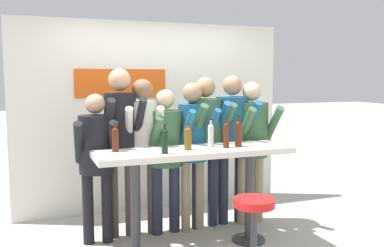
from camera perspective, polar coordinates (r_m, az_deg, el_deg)
name	(u,v)px	position (r m, az deg, el deg)	size (l,w,h in m)	color
back_wall	(153,116)	(5.73, -5.23, 0.98)	(3.61, 0.12, 2.48)	silver
tasting_table	(195,167)	(4.34, 0.40, -5.84)	(2.01, 0.57, 1.05)	silver
bar_stool	(254,225)	(3.90, 8.24, -13.26)	(0.38, 0.38, 0.71)	#333338
person_far_left	(96,152)	(4.59, -12.65, -3.77)	(0.47, 0.56, 1.59)	black
person_left	(121,133)	(4.69, -9.49, -1.21)	(0.42, 0.56, 1.86)	#473D33
person_center_left	(143,138)	(4.75, -6.53, -1.98)	(0.46, 0.58, 1.75)	#473D33
person_center	(166,146)	(4.77, -3.52, -3.01)	(0.48, 0.56, 1.63)	#23283D
person_center_right	(193,139)	(4.84, 0.13, -2.07)	(0.41, 0.54, 1.70)	gray
person_right	(206,136)	(4.95, 1.82, -1.61)	(0.49, 0.59, 1.77)	#23283D
person_far_right	(232,133)	(5.12, 5.39, -1.25)	(0.49, 0.59, 1.78)	#23283D
person_rightmost	(252,137)	(5.15, 7.97, -1.82)	(0.49, 0.58, 1.71)	gray
wine_bottle_0	(115,138)	(4.21, -10.19, -1.95)	(0.07, 0.07, 0.29)	#4C1E0F
wine_bottle_1	(238,132)	(4.46, 6.22, -1.18)	(0.07, 0.07, 0.33)	#4C1E0F
wine_bottle_2	(188,137)	(4.24, -0.55, -1.85)	(0.08, 0.08, 0.27)	brown
wine_bottle_3	(226,134)	(4.38, 4.58, -1.39)	(0.06, 0.06, 0.32)	#4C1E0F
wine_bottle_4	(165,140)	(4.05, -3.66, -2.22)	(0.06, 0.06, 0.29)	black
wine_bottle_5	(211,134)	(4.42, 2.53, -1.42)	(0.06, 0.06, 0.30)	#B7BCC1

